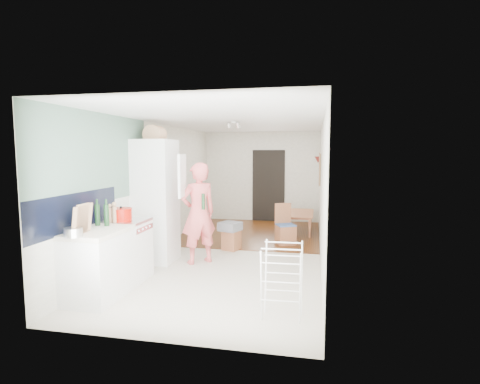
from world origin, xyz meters
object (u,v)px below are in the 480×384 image
(person, at_px, (198,204))
(drying_rack, at_px, (282,281))
(dining_chair, at_px, (286,224))
(dining_table, at_px, (298,224))
(stool, at_px, (231,240))

(person, relative_size, drying_rack, 2.35)
(person, height_order, drying_rack, person)
(person, height_order, dining_chair, person)
(person, bearing_deg, dining_chair, -172.42)
(person, relative_size, dining_table, 1.76)
(stool, distance_m, drying_rack, 3.17)
(dining_table, relative_size, dining_chair, 1.38)
(person, bearing_deg, drying_rack, 88.04)
(dining_chair, bearing_deg, person, -155.06)
(stool, relative_size, drying_rack, 0.44)
(stool, xyz_separation_m, drying_rack, (1.26, -2.90, 0.25))
(dining_table, xyz_separation_m, dining_chair, (-0.21, -1.26, 0.22))
(person, distance_m, dining_chair, 2.22)
(person, xyz_separation_m, stool, (0.37, 0.97, -0.84))
(person, bearing_deg, dining_table, -160.87)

